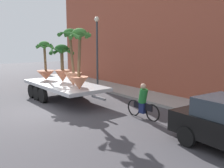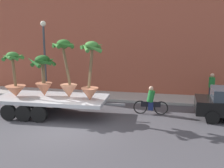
{
  "view_description": "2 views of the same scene",
  "coord_description": "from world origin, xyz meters",
  "px_view_note": "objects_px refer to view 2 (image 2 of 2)",
  "views": [
    {
      "loc": [
        11.05,
        -4.14,
        3.2
      ],
      "look_at": [
        1.61,
        2.81,
        1.25
      ],
      "focal_mm": 39.59,
      "sensor_mm": 36.0,
      "label": 1
    },
    {
      "loc": [
        4.4,
        -10.78,
        4.38
      ],
      "look_at": [
        1.72,
        1.8,
        1.79
      ],
      "focal_mm": 42.83,
      "sensor_mm": 36.0,
      "label": 2
    }
  ],
  "objects_px": {
    "pedestrian_near_gate": "(211,87)",
    "street_lamp": "(44,48)",
    "flatbed_trailer": "(48,101)",
    "potted_palm_middle": "(67,72)",
    "potted_palm_rear": "(43,75)",
    "cyclist": "(151,102)",
    "potted_palm_extra": "(91,74)",
    "potted_palm_front": "(15,79)"
  },
  "relations": [
    {
      "from": "potted_palm_middle",
      "to": "pedestrian_near_gate",
      "type": "relative_size",
      "value": 1.73
    },
    {
      "from": "flatbed_trailer",
      "to": "cyclist",
      "type": "xyz_separation_m",
      "value": [
        5.27,
        1.29,
        -0.1
      ]
    },
    {
      "from": "flatbed_trailer",
      "to": "potted_palm_front",
      "type": "xyz_separation_m",
      "value": [
        -1.66,
        -0.27,
        1.13
      ]
    },
    {
      "from": "potted_palm_middle",
      "to": "cyclist",
      "type": "xyz_separation_m",
      "value": [
        4.21,
        1.17,
        -1.63
      ]
    },
    {
      "from": "potted_palm_middle",
      "to": "potted_palm_extra",
      "type": "relative_size",
      "value": 1.02
    },
    {
      "from": "potted_palm_front",
      "to": "cyclist",
      "type": "bearing_deg",
      "value": 12.69
    },
    {
      "from": "pedestrian_near_gate",
      "to": "cyclist",
      "type": "bearing_deg",
      "value": -140.08
    },
    {
      "from": "cyclist",
      "to": "pedestrian_near_gate",
      "type": "xyz_separation_m",
      "value": [
        3.44,
        2.88,
        0.37
      ]
    },
    {
      "from": "street_lamp",
      "to": "pedestrian_near_gate",
      "type": "bearing_deg",
      "value": 3.28
    },
    {
      "from": "potted_palm_rear",
      "to": "potted_palm_front",
      "type": "bearing_deg",
      "value": -162.35
    },
    {
      "from": "flatbed_trailer",
      "to": "street_lamp",
      "type": "relative_size",
      "value": 1.39
    },
    {
      "from": "street_lamp",
      "to": "potted_palm_middle",
      "type": "bearing_deg",
      "value": -50.33
    },
    {
      "from": "potted_palm_extra",
      "to": "potted_palm_front",
      "type": "bearing_deg",
      "value": -178.71
    },
    {
      "from": "pedestrian_near_gate",
      "to": "potted_palm_extra",
      "type": "bearing_deg",
      "value": -145.38
    },
    {
      "from": "potted_palm_middle",
      "to": "cyclist",
      "type": "relative_size",
      "value": 1.61
    },
    {
      "from": "flatbed_trailer",
      "to": "street_lamp",
      "type": "bearing_deg",
      "value": 116.73
    },
    {
      "from": "flatbed_trailer",
      "to": "potted_palm_extra",
      "type": "xyz_separation_m",
      "value": [
        2.41,
        -0.18,
        1.52
      ]
    },
    {
      "from": "potted_palm_middle",
      "to": "potted_palm_extra",
      "type": "height_order",
      "value": "potted_palm_middle"
    },
    {
      "from": "flatbed_trailer",
      "to": "pedestrian_near_gate",
      "type": "bearing_deg",
      "value": 25.57
    },
    {
      "from": "potted_palm_extra",
      "to": "potted_palm_middle",
      "type": "bearing_deg",
      "value": 167.47
    },
    {
      "from": "pedestrian_near_gate",
      "to": "potted_palm_middle",
      "type": "bearing_deg",
      "value": -152.13
    },
    {
      "from": "street_lamp",
      "to": "flatbed_trailer",
      "type": "bearing_deg",
      "value": -63.27
    },
    {
      "from": "potted_palm_rear",
      "to": "potted_palm_extra",
      "type": "distance_m",
      "value": 2.71
    },
    {
      "from": "potted_palm_front",
      "to": "pedestrian_near_gate",
      "type": "bearing_deg",
      "value": 23.18
    },
    {
      "from": "potted_palm_rear",
      "to": "potted_palm_middle",
      "type": "relative_size",
      "value": 0.73
    },
    {
      "from": "flatbed_trailer",
      "to": "potted_palm_extra",
      "type": "distance_m",
      "value": 2.86
    },
    {
      "from": "flatbed_trailer",
      "to": "potted_palm_middle",
      "type": "height_order",
      "value": "potted_palm_middle"
    },
    {
      "from": "street_lamp",
      "to": "potted_palm_front",
      "type": "bearing_deg",
      "value": -87.94
    },
    {
      "from": "pedestrian_near_gate",
      "to": "street_lamp",
      "type": "bearing_deg",
      "value": -176.72
    },
    {
      "from": "flatbed_trailer",
      "to": "cyclist",
      "type": "distance_m",
      "value": 5.43
    },
    {
      "from": "street_lamp",
      "to": "cyclist",
      "type": "bearing_deg",
      "value": -17.85
    },
    {
      "from": "potted_palm_middle",
      "to": "pedestrian_near_gate",
      "type": "height_order",
      "value": "potted_palm_middle"
    },
    {
      "from": "potted_palm_rear",
      "to": "potted_palm_extra",
      "type": "bearing_deg",
      "value": -7.48
    },
    {
      "from": "potted_palm_front",
      "to": "potted_palm_extra",
      "type": "relative_size",
      "value": 0.8
    },
    {
      "from": "potted_palm_front",
      "to": "cyclist",
      "type": "xyz_separation_m",
      "value": [
        6.93,
        1.56,
        -1.23
      ]
    },
    {
      "from": "potted_palm_front",
      "to": "flatbed_trailer",
      "type": "bearing_deg",
      "value": 9.29
    },
    {
      "from": "pedestrian_near_gate",
      "to": "street_lamp",
      "type": "relative_size",
      "value": 0.35
    },
    {
      "from": "flatbed_trailer",
      "to": "street_lamp",
      "type": "xyz_separation_m",
      "value": [
        -1.8,
        3.56,
        2.46
      ]
    },
    {
      "from": "potted_palm_rear",
      "to": "potted_palm_middle",
      "type": "height_order",
      "value": "potted_palm_middle"
    },
    {
      "from": "flatbed_trailer",
      "to": "potted_palm_extra",
      "type": "height_order",
      "value": "potted_palm_extra"
    },
    {
      "from": "potted_palm_extra",
      "to": "cyclist",
      "type": "distance_m",
      "value": 3.6
    },
    {
      "from": "flatbed_trailer",
      "to": "potted_palm_extra",
      "type": "bearing_deg",
      "value": -4.25
    }
  ]
}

